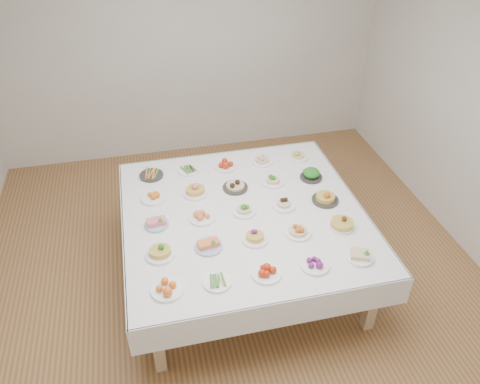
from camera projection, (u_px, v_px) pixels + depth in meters
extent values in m
plane|color=#99683F|center=(230.00, 270.00, 4.74)|extent=(5.00, 5.00, 0.00)
cube|color=beige|center=(187.00, 52.00, 5.89)|extent=(5.00, 0.02, 2.80)
cube|color=white|center=(244.00, 215.00, 4.31)|extent=(2.18, 2.18, 0.06)
cube|color=white|center=(221.00, 163.00, 5.24)|extent=(2.20, 0.02, 0.28)
cube|color=white|center=(277.00, 315.00, 3.52)|extent=(2.20, 0.02, 0.28)
cube|color=white|center=(352.00, 208.00, 4.58)|extent=(0.02, 2.20, 0.28)
cube|color=white|center=(125.00, 242.00, 4.17)|extent=(0.01, 2.20, 0.28)
cube|color=tan|center=(157.00, 341.00, 3.65)|extent=(0.09, 0.09, 0.69)
cube|color=tan|center=(372.00, 300.00, 3.98)|extent=(0.09, 0.09, 0.69)
cube|color=tan|center=(143.00, 203.00, 5.08)|extent=(0.09, 0.09, 0.69)
cube|color=tan|center=(302.00, 181.00, 5.42)|extent=(0.09, 0.09, 0.69)
cylinder|color=white|center=(167.00, 290.00, 3.52)|extent=(0.24, 0.24, 0.02)
cylinder|color=white|center=(217.00, 282.00, 3.59)|extent=(0.22, 0.22, 0.02)
cylinder|color=white|center=(266.00, 274.00, 3.66)|extent=(0.24, 0.24, 0.02)
cylinder|color=white|center=(315.00, 265.00, 3.73)|extent=(0.23, 0.23, 0.02)
cylinder|color=white|center=(359.00, 257.00, 3.81)|extent=(0.23, 0.23, 0.02)
cylinder|color=white|center=(160.00, 255.00, 3.83)|extent=(0.24, 0.24, 0.02)
cylinder|color=#4C66B2|center=(209.00, 247.00, 3.91)|extent=(0.23, 0.23, 0.02)
cylinder|color=white|center=(255.00, 240.00, 3.98)|extent=(0.22, 0.22, 0.02)
cylinder|color=white|center=(298.00, 233.00, 4.05)|extent=(0.23, 0.23, 0.02)
cylinder|color=white|center=(341.00, 227.00, 4.12)|extent=(0.21, 0.21, 0.02)
cylinder|color=#4C66B2|center=(157.00, 225.00, 4.14)|extent=(0.21, 0.21, 0.02)
cylinder|color=white|center=(202.00, 218.00, 4.22)|extent=(0.24, 0.24, 0.02)
cylinder|color=white|center=(244.00, 212.00, 4.29)|extent=(0.22, 0.22, 0.02)
cylinder|color=white|center=(284.00, 206.00, 4.36)|extent=(0.21, 0.21, 0.02)
cylinder|color=#2E2B29|center=(325.00, 200.00, 4.43)|extent=(0.25, 0.25, 0.02)
cylinder|color=white|center=(154.00, 198.00, 4.46)|extent=(0.24, 0.24, 0.02)
cylinder|color=white|center=(195.00, 193.00, 4.53)|extent=(0.24, 0.24, 0.02)
cylinder|color=#2E2B29|center=(235.00, 188.00, 4.60)|extent=(0.24, 0.24, 0.02)
cylinder|color=white|center=(273.00, 182.00, 4.67)|extent=(0.22, 0.22, 0.02)
cylinder|color=#2E2B29|center=(311.00, 178.00, 4.74)|extent=(0.22, 0.22, 0.02)
cylinder|color=#2E2B29|center=(151.00, 176.00, 4.77)|extent=(0.24, 0.24, 0.02)
cylinder|color=white|center=(189.00, 171.00, 4.84)|extent=(0.21, 0.21, 0.02)
cylinder|color=white|center=(225.00, 167.00, 4.90)|extent=(0.23, 0.23, 0.02)
cylinder|color=white|center=(262.00, 162.00, 4.98)|extent=(0.22, 0.22, 0.02)
cylinder|color=white|center=(297.00, 157.00, 5.06)|extent=(0.23, 0.23, 0.02)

